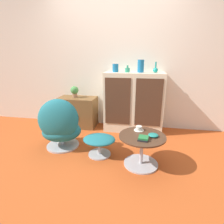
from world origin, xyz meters
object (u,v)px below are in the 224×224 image
vase_inner_left (127,70)px  ottoman (99,141)px  bowl (153,135)px  vase_leftmost (115,68)px  potted_plant (75,91)px  sideboard (133,102)px  coffee_table (142,147)px  vase_rightmost (155,70)px  vase_inner_right (141,66)px  teacup (139,129)px  egg_chair (60,126)px  tv_console (78,112)px  book_stack (143,138)px

vase_inner_left → ottoman: bearing=-105.2°
bowl → vase_leftmost: bearing=120.3°
ottoman → potted_plant: size_ratio=2.06×
sideboard → coffee_table: sideboard is taller
coffee_table → vase_rightmost: bearing=81.9°
vase_inner_right → teacup: vase_inner_right is taller
vase_inner_left → bowl: size_ratio=0.96×
bowl → egg_chair: bearing=170.3°
vase_leftmost → bowl: 1.51m
coffee_table → vase_inner_right: bearing=94.5°
teacup → tv_console: bearing=141.5°
coffee_table → vase_inner_left: size_ratio=4.85×
vase_inner_left → coffee_table: bearing=-74.3°
coffee_table → potted_plant: 1.83m
sideboard → vase_rightmost: 0.69m
tv_console → vase_leftmost: vase_leftmost is taller
vase_rightmost → vase_inner_right: bearing=180.0°
vase_rightmost → teacup: 1.23m
book_stack → vase_inner_right: bearing=94.6°
teacup → egg_chair: bearing=176.3°
egg_chair → book_stack: egg_chair is taller
vase_leftmost → tv_console: bearing=179.8°
tv_console → potted_plant: bearing=179.5°
coffee_table → vase_inner_right: size_ratio=2.71×
tv_console → coffee_table: size_ratio=1.25×
tv_console → book_stack: bearing=-43.9°
vase_inner_left → vase_rightmost: size_ratio=0.67×
potted_plant → teacup: potted_plant is taller
bowl → vase_inner_left: bearing=111.6°
ottoman → book_stack: 0.69m
vase_inner_right → book_stack: size_ratio=1.57×
tv_console → vase_inner_right: (1.21, -0.00, 0.91)m
vase_inner_right → tv_console: bearing=179.9°
coffee_table → vase_inner_right: vase_inner_right is taller
ottoman → vase_rightmost: 1.57m
egg_chair → vase_inner_right: 1.68m
egg_chair → potted_plant: 0.99m
vase_leftmost → bowl: size_ratio=1.13×
sideboard → vase_inner_right: size_ratio=5.05×
potted_plant → bowl: 1.89m
book_stack → bowl: (0.12, 0.11, -0.00)m
potted_plant → vase_leftmost: bearing=-0.2°
potted_plant → tv_console: bearing=-0.5°
tv_console → vase_rightmost: size_ratio=4.04×
potted_plant → book_stack: potted_plant is taller
tv_console → vase_inner_left: (0.98, -0.00, 0.84)m
sideboard → egg_chair: bearing=-138.6°
tv_console → bowl: size_ratio=5.80×
coffee_table → vase_leftmost: vase_leftmost is taller
sideboard → teacup: size_ratio=8.24×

